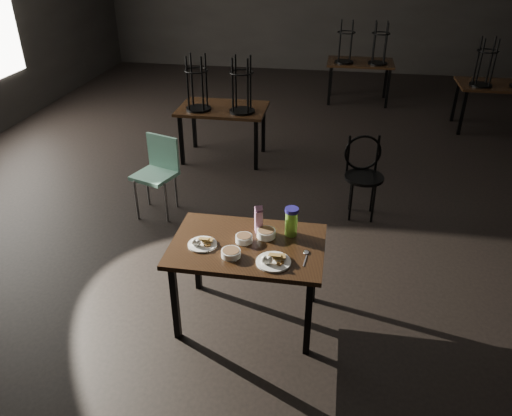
% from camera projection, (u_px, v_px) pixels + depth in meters
% --- Properties ---
extents(main_table, '(1.20, 0.80, 0.75)m').
position_uv_depth(main_table, '(248.00, 252.00, 3.94)').
color(main_table, black).
rests_on(main_table, ground).
extents(plate_left, '(0.23, 0.23, 0.07)m').
position_uv_depth(plate_left, '(202.00, 243.00, 3.87)').
color(plate_left, white).
rests_on(plate_left, main_table).
extents(plate_right, '(0.26, 0.26, 0.08)m').
position_uv_depth(plate_right, '(273.00, 260.00, 3.67)').
color(plate_right, white).
rests_on(plate_right, main_table).
extents(bowl_near, '(0.13, 0.13, 0.05)m').
position_uv_depth(bowl_near, '(244.00, 238.00, 3.91)').
color(bowl_near, white).
rests_on(bowl_near, main_table).
extents(bowl_far, '(0.15, 0.15, 0.06)m').
position_uv_depth(bowl_far, '(266.00, 233.00, 3.97)').
color(bowl_far, white).
rests_on(bowl_far, main_table).
extents(bowl_big, '(0.15, 0.15, 0.05)m').
position_uv_depth(bowl_big, '(231.00, 253.00, 3.74)').
color(bowl_big, white).
rests_on(bowl_big, main_table).
extents(juice_carton, '(0.08, 0.08, 0.24)m').
position_uv_depth(juice_carton, '(259.00, 220.00, 4.01)').
color(juice_carton, '#901A6B').
rests_on(juice_carton, main_table).
extents(water_bottle, '(0.12, 0.12, 0.24)m').
position_uv_depth(water_bottle, '(291.00, 221.00, 3.96)').
color(water_bottle, '#7FC53A').
rests_on(water_bottle, main_table).
extents(spoon, '(0.05, 0.22, 0.01)m').
position_uv_depth(spoon, '(306.00, 253.00, 3.78)').
color(spoon, silver).
rests_on(spoon, main_table).
extents(bentwood_chair, '(0.46, 0.45, 0.92)m').
position_uv_depth(bentwood_chair, '(363.00, 170.00, 5.56)').
color(bentwood_chair, black).
rests_on(bentwood_chair, ground).
extents(school_chair, '(0.53, 0.53, 0.89)m').
position_uv_depth(school_chair, '(158.00, 168.00, 5.61)').
color(school_chair, '#75B69C').
rests_on(school_chair, ground).
extents(bg_table_left, '(1.20, 0.80, 1.48)m').
position_uv_depth(bg_table_left, '(222.00, 108.00, 6.80)').
color(bg_table_left, black).
rests_on(bg_table_left, ground).
extents(bg_table_right, '(1.20, 0.80, 1.48)m').
position_uv_depth(bg_table_right, '(499.00, 85.00, 7.81)').
color(bg_table_right, black).
rests_on(bg_table_right, ground).
extents(bg_table_far, '(1.20, 0.80, 1.48)m').
position_uv_depth(bg_table_far, '(360.00, 62.00, 9.13)').
color(bg_table_far, black).
rests_on(bg_table_far, ground).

